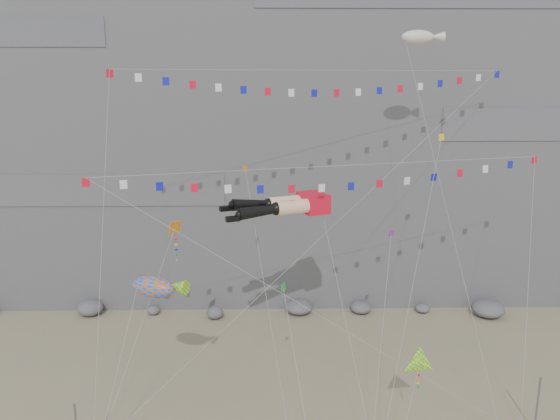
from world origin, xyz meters
The scene contains 14 objects.
cliff centered at (0.00, 32.00, 25.00)m, with size 80.00×28.00×50.00m, color slate.
talus_boulders centered at (0.00, 17.00, 0.60)m, with size 60.00×3.00×1.20m, color slate, non-canonical shape.
anchor_pole_right centered at (14.17, -1.43, 1.95)m, with size 0.12×0.12×3.90m, color slate.
legs_kite centered at (-1.60, 5.52, 13.40)m, with size 9.63×15.33×19.47m.
flag_banner_upper centered at (1.45, 10.07, 22.65)m, with size 29.88×17.86×30.18m.
flag_banner_lower centered at (1.84, 4.79, 16.30)m, with size 31.23×10.89×20.88m.
harlequin_kite centered at (-9.24, 4.14, 12.16)m, with size 5.03×9.46×15.30m.
fish_windsock centered at (-10.23, 0.93, 9.16)m, with size 4.95×7.19×11.15m.
delta_kite centered at (6.38, -1.77, 5.10)m, with size 4.72×7.60×9.49m.
blimp_windsock centered at (8.41, 10.72, 25.04)m, with size 5.65×12.50×27.94m.
small_kite_a centered at (-4.48, 7.37, 15.35)m, with size 3.96×15.33×21.72m.
small_kite_b centered at (6.01, 5.96, 10.87)m, with size 3.82×12.05×16.25m.
small_kite_c centered at (-1.89, 0.94, 8.87)m, with size 2.32×8.21×11.89m.
small_kite_d centered at (9.58, 7.38, 17.50)m, with size 7.11×13.63×23.05m.
Camera 1 is at (-2.74, -31.80, 22.14)m, focal length 35.00 mm.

